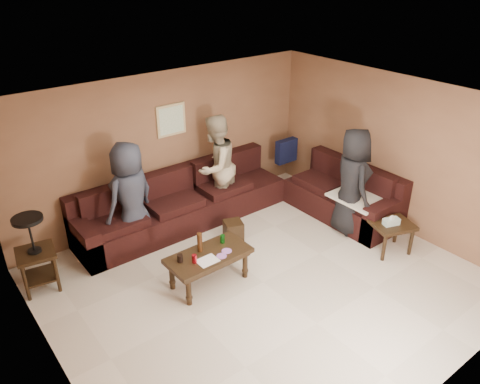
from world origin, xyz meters
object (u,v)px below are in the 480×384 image
Objects in this scene: coffee_table at (208,258)px; person_right at (352,182)px; sectional_sofa at (242,204)px; person_left at (131,197)px; side_table_right at (392,227)px; end_table_left at (35,252)px; waste_bin at (233,231)px; person_middle at (216,167)px.

person_right is at bearing -5.13° from coffee_table.
person_left is (-1.80, 0.40, 0.54)m from sectional_sofa.
person_right is (-0.02, 0.83, 0.46)m from side_table_right.
sectional_sofa is 1.85m from person_right.
sectional_sofa is 1.92m from person_left.
waste_bin is at bearing -13.39° from end_table_left.
end_table_left reaches higher than sectional_sofa.
sectional_sofa is at bearing 120.03° from side_table_right.
end_table_left is (-3.28, 0.27, 0.26)m from sectional_sofa.
waste_bin is at bearing 35.35° from coffee_table.
coffee_table is at bearing 28.23° from person_middle.
sectional_sofa is at bearing 87.43° from person_middle.
side_table_right is at bearing 122.10° from person_left.
sectional_sofa is at bearing -4.66° from end_table_left.
person_middle is at bearing 118.40° from side_table_right.
coffee_table is 2.84m from side_table_right.
end_table_left is 0.62× the size of person_middle.
person_right is (1.21, -1.29, 0.55)m from sectional_sofa.
person_right is at bearing 91.10° from side_table_right.
person_right reaches higher than sectional_sofa.
end_table_left is at bearing 175.34° from sectional_sofa.
end_table_left is at bearing 166.61° from waste_bin.
person_middle is (0.30, 0.89, 0.73)m from waste_bin.
person_middle reaches higher than waste_bin.
person_middle is at bearing 62.13° from person_right.
person_left is at bearing 167.59° from sectional_sofa.
sectional_sofa is 13.91× the size of waste_bin.
sectional_sofa is 3.30m from end_table_left.
person_right reaches higher than side_table_right.
sectional_sofa is at bearing 149.40° from person_left.
side_table_right is (2.63, -1.06, 0.01)m from coffee_table.
waste_bin is at bearing 134.90° from side_table_right.
waste_bin is 1.19m from person_middle.
person_right reaches higher than waste_bin.
person_right is at bearing -27.69° from waste_bin.
coffee_table is 0.65× the size of person_middle.
person_middle reaches higher than person_right.
person_left is at bearing 105.06° from coffee_table.
sectional_sofa is 2.60× the size of person_middle.
end_table_left is at bearing 152.14° from side_table_right.
coffee_table is at bearing -35.16° from end_table_left.
side_table_right is 0.41× the size of person_right.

